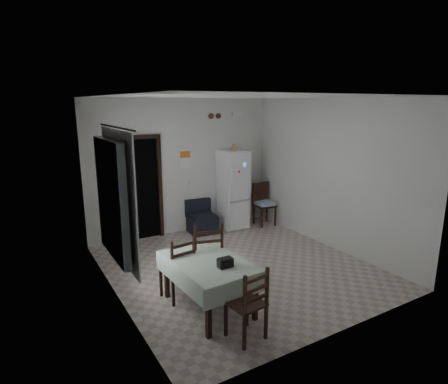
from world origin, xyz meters
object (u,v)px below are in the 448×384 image
corner_chair (265,204)px  dining_chair_near_head (246,303)px  dining_table (209,284)px  dining_chair_far_right (206,255)px  fridge (233,189)px  navy_seat (202,217)px  dining_chair_far_left (177,267)px

corner_chair → dining_chair_near_head: 4.42m
corner_chair → dining_table: corner_chair is taller
dining_chair_far_right → dining_chair_near_head: bearing=98.5°
dining_table → dining_chair_far_right: dining_chair_far_right is taller
fridge → dining_chair_near_head: bearing=-119.2°
fridge → corner_chair: (0.72, -0.27, -0.40)m
navy_seat → corner_chair: 1.53m
corner_chair → dining_chair_far_right: (-2.62, -2.03, 0.05)m
navy_seat → corner_chair: corner_chair is taller
dining_chair_near_head → corner_chair: bearing=-137.1°
fridge → dining_chair_far_left: size_ratio=1.83×
navy_seat → dining_chair_near_head: 3.90m
fridge → dining_table: (-2.16, -2.84, -0.53)m
fridge → dining_chair_far_right: (-1.91, -2.29, -0.35)m
fridge → dining_chair_far_left: bearing=-135.2°
fridge → dining_chair_far_right: 3.00m
navy_seat → dining_table: bearing=-110.0°
dining_chair_near_head → dining_chair_far_right: bearing=-105.4°
navy_seat → dining_chair_far_right: size_ratio=0.66×
corner_chair → dining_chair_far_right: bearing=-138.5°
dining_chair_far_left → dining_chair_near_head: (0.32, -1.32, -0.02)m
fridge → dining_table: fridge is taller
dining_table → dining_chair_near_head: dining_chair_near_head is taller
dining_table → dining_chair_far_left: 0.57m
corner_chair → fridge: bearing=163.4°
corner_chair → dining_chair_far_right: size_ratio=0.91×
dining_table → dining_chair_near_head: 0.84m
dining_table → dining_chair_far_left: (-0.25, 0.49, 0.13)m
fridge → navy_seat: (-0.79, 0.00, -0.54)m
fridge → corner_chair: bearing=-19.8°
dining_table → dining_chair_near_head: size_ratio=1.46×
corner_chair → dining_table: bearing=-134.4°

